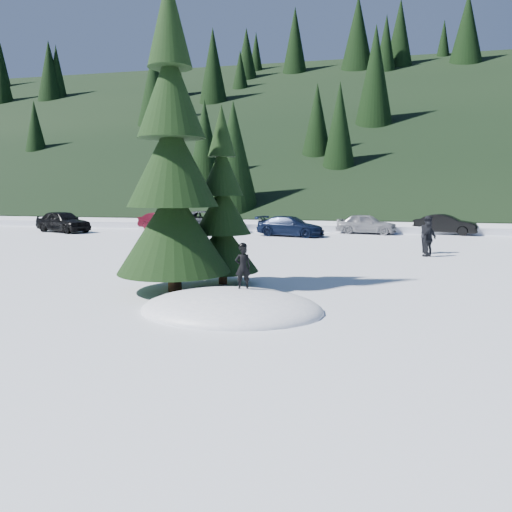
% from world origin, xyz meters
% --- Properties ---
extents(ground, '(200.00, 200.00, 0.00)m').
position_xyz_m(ground, '(0.00, 0.00, 0.00)').
color(ground, white).
rests_on(ground, ground).
extents(snow_mound, '(4.48, 3.52, 0.96)m').
position_xyz_m(snow_mound, '(0.00, 0.00, 0.00)').
color(snow_mound, white).
rests_on(snow_mound, ground).
extents(forest_hillside, '(200.00, 60.00, 25.00)m').
position_xyz_m(forest_hillside, '(0.00, 54.00, 12.50)').
color(forest_hillside, black).
rests_on(forest_hillside, ground).
extents(spruce_tall, '(3.20, 3.20, 8.60)m').
position_xyz_m(spruce_tall, '(-2.20, 1.80, 3.32)').
color(spruce_tall, black).
rests_on(spruce_tall, ground).
extents(spruce_short, '(2.20, 2.20, 5.37)m').
position_xyz_m(spruce_short, '(-1.20, 3.20, 2.10)').
color(spruce_short, black).
rests_on(spruce_short, ground).
extents(child_skier, '(0.45, 0.38, 1.05)m').
position_xyz_m(child_skier, '(0.18, 0.40, 1.01)').
color(child_skier, black).
rests_on(child_skier, snow_mound).
extents(adult_0, '(0.77, 0.92, 1.71)m').
position_xyz_m(adult_0, '(5.67, 12.26, 0.85)').
color(adult_0, black).
rests_on(adult_0, ground).
extents(adult_1, '(0.87, 0.91, 1.52)m').
position_xyz_m(adult_1, '(5.58, 11.11, 0.76)').
color(adult_1, black).
rests_on(adult_1, ground).
extents(car_0, '(4.55, 3.08, 1.44)m').
position_xyz_m(car_0, '(-16.90, 18.09, 0.72)').
color(car_0, black).
rests_on(car_0, ground).
extents(car_1, '(3.86, 1.93, 1.22)m').
position_xyz_m(car_1, '(-11.18, 21.57, 0.61)').
color(car_1, '#400B16').
rests_on(car_1, ground).
extents(car_2, '(5.46, 3.23, 1.42)m').
position_xyz_m(car_2, '(-7.50, 20.19, 0.71)').
color(car_2, '#4C4F53').
rests_on(car_2, ground).
extents(car_3, '(4.50, 2.71, 1.22)m').
position_xyz_m(car_3, '(-1.67, 18.77, 0.61)').
color(car_3, black).
rests_on(car_3, ground).
extents(car_4, '(4.00, 2.20, 1.29)m').
position_xyz_m(car_4, '(2.82, 21.50, 0.64)').
color(car_4, gray).
rests_on(car_4, ground).
extents(car_5, '(4.05, 2.27, 1.27)m').
position_xyz_m(car_5, '(7.70, 22.25, 0.63)').
color(car_5, black).
rests_on(car_5, ground).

